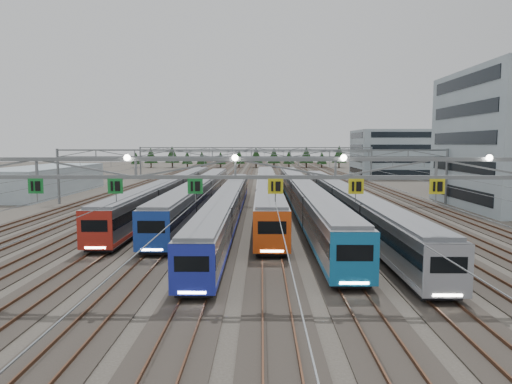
{
  "coord_description": "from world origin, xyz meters",
  "views": [
    {
      "loc": [
        1.47,
        -25.49,
        8.64
      ],
      "look_at": [
        0.87,
        23.44,
        3.5
      ],
      "focal_mm": 32.0,
      "sensor_mm": 36.0,
      "label": 1
    }
  ],
  "objects_px": {
    "train_b": "(201,193)",
    "depot_bldg_mid": "(495,158)",
    "gantry_mid": "(251,160)",
    "gantry_far": "(256,154)",
    "west_shed": "(45,180)",
    "train_f": "(343,200)",
    "train_a": "(174,190)",
    "train_d": "(267,191)",
    "train_c": "(228,204)",
    "gantry_near": "(234,172)",
    "depot_bldg_north": "(398,154)",
    "train_e": "(302,194)"
  },
  "relations": [
    {
      "from": "train_b",
      "to": "depot_bldg_mid",
      "type": "relative_size",
      "value": 3.5
    },
    {
      "from": "gantry_mid",
      "to": "gantry_far",
      "type": "xyz_separation_m",
      "value": [
        0.0,
        45.0,
        0.0
      ]
    },
    {
      "from": "gantry_mid",
      "to": "west_shed",
      "type": "distance_m",
      "value": 38.79
    },
    {
      "from": "train_f",
      "to": "west_shed",
      "type": "bearing_deg",
      "value": 153.02
    },
    {
      "from": "train_b",
      "to": "gantry_far",
      "type": "relative_size",
      "value": 0.99
    },
    {
      "from": "train_a",
      "to": "train_d",
      "type": "height_order",
      "value": "train_d"
    },
    {
      "from": "depot_bldg_mid",
      "to": "train_c",
      "type": "bearing_deg",
      "value": -144.02
    },
    {
      "from": "train_f",
      "to": "west_shed",
      "type": "relative_size",
      "value": 2.08
    },
    {
      "from": "gantry_near",
      "to": "depot_bldg_north",
      "type": "height_order",
      "value": "depot_bldg_north"
    },
    {
      "from": "train_c",
      "to": "train_e",
      "type": "bearing_deg",
      "value": 43.6
    },
    {
      "from": "train_c",
      "to": "train_a",
      "type": "bearing_deg",
      "value": 121.34
    },
    {
      "from": "depot_bldg_north",
      "to": "gantry_far",
      "type": "bearing_deg",
      "value": -164.57
    },
    {
      "from": "gantry_mid",
      "to": "train_a",
      "type": "bearing_deg",
      "value": 179.95
    },
    {
      "from": "train_f",
      "to": "gantry_far",
      "type": "xyz_separation_m",
      "value": [
        -11.25,
        56.07,
        4.41
      ]
    },
    {
      "from": "depot_bldg_mid",
      "to": "train_f",
      "type": "bearing_deg",
      "value": -137.72
    },
    {
      "from": "gantry_far",
      "to": "depot_bldg_north",
      "type": "xyz_separation_m",
      "value": [
        37.42,
        10.33,
        -0.22
      ]
    },
    {
      "from": "train_d",
      "to": "west_shed",
      "type": "bearing_deg",
      "value": 159.28
    },
    {
      "from": "gantry_far",
      "to": "west_shed",
      "type": "relative_size",
      "value": 1.88
    },
    {
      "from": "train_c",
      "to": "depot_bldg_mid",
      "type": "relative_size",
      "value": 3.39
    },
    {
      "from": "gantry_mid",
      "to": "depot_bldg_north",
      "type": "distance_m",
      "value": 66.79
    },
    {
      "from": "depot_bldg_north",
      "to": "gantry_near",
      "type": "bearing_deg",
      "value": -111.43
    },
    {
      "from": "train_f",
      "to": "depot_bldg_mid",
      "type": "relative_size",
      "value": 3.89
    },
    {
      "from": "train_a",
      "to": "train_d",
      "type": "relative_size",
      "value": 1.01
    },
    {
      "from": "gantry_near",
      "to": "depot_bldg_mid",
      "type": "distance_m",
      "value": 74.17
    },
    {
      "from": "gantry_near",
      "to": "depot_bldg_mid",
      "type": "xyz_separation_m",
      "value": [
        44.55,
        59.29,
        -0.9
      ]
    },
    {
      "from": "depot_bldg_mid",
      "to": "depot_bldg_north",
      "type": "xyz_separation_m",
      "value": [
        -7.08,
        36.15,
        -0.02
      ]
    },
    {
      "from": "train_a",
      "to": "west_shed",
      "type": "xyz_separation_m",
      "value": [
        -25.03,
        13.13,
        0.35
      ]
    },
    {
      "from": "train_e",
      "to": "west_shed",
      "type": "height_order",
      "value": "west_shed"
    },
    {
      "from": "train_b",
      "to": "gantry_far",
      "type": "height_order",
      "value": "gantry_far"
    },
    {
      "from": "gantry_near",
      "to": "depot_bldg_north",
      "type": "bearing_deg",
      "value": 68.57
    },
    {
      "from": "train_b",
      "to": "depot_bldg_north",
      "type": "xyz_separation_m",
      "value": [
        44.17,
        59.56,
        4.08
      ]
    },
    {
      "from": "train_a",
      "to": "train_f",
      "type": "distance_m",
      "value": 25.08
    },
    {
      "from": "train_d",
      "to": "west_shed",
      "type": "xyz_separation_m",
      "value": [
        -38.53,
        14.57,
        0.27
      ]
    },
    {
      "from": "train_f",
      "to": "gantry_near",
      "type": "bearing_deg",
      "value": -111.25
    },
    {
      "from": "train_e",
      "to": "west_shed",
      "type": "xyz_separation_m",
      "value": [
        -43.03,
        19.34,
        0.29
      ]
    },
    {
      "from": "train_a",
      "to": "train_e",
      "type": "height_order",
      "value": "train_e"
    },
    {
      "from": "gantry_far",
      "to": "depot_bldg_mid",
      "type": "height_order",
      "value": "depot_bldg_mid"
    },
    {
      "from": "train_a",
      "to": "depot_bldg_mid",
      "type": "height_order",
      "value": "depot_bldg_mid"
    },
    {
      "from": "depot_bldg_mid",
      "to": "depot_bldg_north",
      "type": "bearing_deg",
      "value": 101.09
    },
    {
      "from": "gantry_near",
      "to": "train_c",
      "type": "bearing_deg",
      "value": 94.97
    },
    {
      "from": "west_shed",
      "to": "gantry_near",
      "type": "bearing_deg",
      "value": -55.77
    },
    {
      "from": "gantry_mid",
      "to": "train_c",
      "type": "bearing_deg",
      "value": -98.66
    },
    {
      "from": "depot_bldg_north",
      "to": "west_shed",
      "type": "distance_m",
      "value": 85.01
    },
    {
      "from": "train_c",
      "to": "train_e",
      "type": "distance_m",
      "value": 12.43
    },
    {
      "from": "train_f",
      "to": "depot_bldg_north",
      "type": "distance_m",
      "value": 71.49
    },
    {
      "from": "train_e",
      "to": "depot_bldg_north",
      "type": "xyz_separation_m",
      "value": [
        30.67,
        61.53,
        4.07
      ]
    },
    {
      "from": "depot_bldg_north",
      "to": "train_b",
      "type": "bearing_deg",
      "value": -126.56
    },
    {
      "from": "train_b",
      "to": "train_d",
      "type": "xyz_separation_m",
      "value": [
        9.0,
        2.79,
        0.03
      ]
    },
    {
      "from": "train_a",
      "to": "train_c",
      "type": "xyz_separation_m",
      "value": [
        9.0,
        -14.78,
        -0.13
      ]
    },
    {
      "from": "train_c",
      "to": "gantry_near",
      "type": "bearing_deg",
      "value": -85.03
    }
  ]
}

